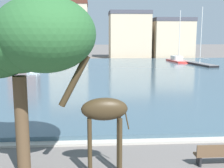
% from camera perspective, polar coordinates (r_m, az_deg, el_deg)
% --- Properties ---
extents(harbor_water, '(90.13, 46.69, 0.34)m').
position_cam_1_polar(harbor_water, '(37.20, -0.87, 1.95)').
color(harbor_water, '#3D5666').
rests_on(harbor_water, ground).
extents(quay_edge_coping, '(90.13, 0.50, 0.12)m').
position_cam_1_polar(quay_edge_coping, '(14.31, 4.40, -11.35)').
color(quay_edge_coping, '#ADA89E').
rests_on(quay_edge_coping, ground).
extents(giraffe_statue, '(2.73, 0.69, 4.77)m').
position_cam_1_polar(giraffe_statue, '(10.54, -2.28, -5.48)').
color(giraffe_statue, '#382B19').
rests_on(giraffe_statue, ground).
extents(sailboat_black, '(2.97, 8.40, 9.58)m').
position_cam_1_polar(sailboat_black, '(49.27, 16.85, 3.70)').
color(sailboat_black, black).
rests_on(sailboat_black, ground).
extents(sailboat_red, '(2.87, 7.07, 9.42)m').
position_cam_1_polar(sailboat_red, '(53.60, 13.03, 4.43)').
color(sailboat_red, red).
rests_on(sailboat_red, ground).
extents(sailboat_white, '(1.95, 7.81, 9.43)m').
position_cam_1_polar(sailboat_white, '(42.23, -14.81, 2.92)').
color(sailboat_white, white).
rests_on(sailboat_white, ground).
extents(shade_tree, '(5.23, 3.85, 6.55)m').
position_cam_1_polar(shade_tree, '(10.73, -17.41, 8.21)').
color(shade_tree, brown).
rests_on(shade_tree, ground).
extents(park_bench, '(1.80, 0.44, 0.92)m').
position_cam_1_polar(park_bench, '(12.59, 20.14, -12.87)').
color(park_bench, brown).
rests_on(park_bench, ground).
extents(townhouse_wide_warehouse, '(6.19, 5.55, 10.90)m').
position_cam_1_polar(townhouse_wide_warehouse, '(67.07, -17.35, 9.51)').
color(townhouse_wide_warehouse, '#8E5142').
rests_on(townhouse_wide_warehouse, ground).
extents(townhouse_end_terrace, '(8.54, 8.04, 12.40)m').
position_cam_1_polar(townhouse_end_terrace, '(66.00, -8.54, 10.49)').
color(townhouse_end_terrace, '#C6B293').
rests_on(townhouse_end_terrace, ground).
extents(townhouse_tall_gabled, '(8.98, 7.38, 10.36)m').
position_cam_1_polar(townhouse_tall_gabled, '(65.28, 3.45, 9.70)').
color(townhouse_tall_gabled, '#C6B293').
rests_on(townhouse_tall_gabled, ground).
extents(townhouse_corner_house, '(8.78, 7.78, 8.88)m').
position_cam_1_polar(townhouse_corner_house, '(66.94, 11.71, 8.88)').
color(townhouse_corner_house, '#C6B293').
rests_on(townhouse_corner_house, ground).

